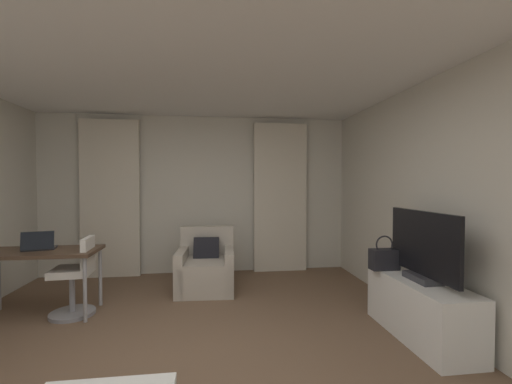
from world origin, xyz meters
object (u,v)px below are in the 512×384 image
object	(u,v)px
desk_chair	(76,281)
armchair	(206,269)
laptop	(39,246)
desk	(39,257)
tv_flatscreen	(423,248)
handbag_primary	(384,258)
tv_console	(420,309)

from	to	relation	value
desk_chair	armchair	bearing A→B (deg)	25.85
armchair	laptop	bearing A→B (deg)	-161.03
desk	laptop	bearing A→B (deg)	118.39
tv_flatscreen	armchair	bearing A→B (deg)	139.61
tv_flatscreen	handbag_primary	distance (m)	0.50
desk	tv_flatscreen	xyz separation A→B (m)	(3.91, -1.09, 0.21)
tv_console	handbag_primary	distance (m)	0.59
desk	tv_flatscreen	size ratio (longest dim) A/B	1.24
tv_console	handbag_primary	world-z (taller)	handbag_primary
laptop	tv_console	world-z (taller)	laptop
armchair	laptop	xyz separation A→B (m)	(-1.86, -0.64, 0.50)
tv_console	laptop	bearing A→B (deg)	164.45
laptop	handbag_primary	bearing A→B (deg)	-10.34
armchair	tv_console	bearing A→B (deg)	-39.88
desk_chair	handbag_primary	bearing A→B (deg)	-10.54
desk	handbag_primary	size ratio (longest dim) A/B	3.36
armchair	tv_flatscreen	bearing A→B (deg)	-40.39
armchair	handbag_primary	xyz separation A→B (m)	(1.93, -1.33, 0.40)
armchair	desk	xyz separation A→B (m)	(-1.84, -0.67, 0.38)
desk_chair	tv_flatscreen	size ratio (longest dim) A/B	0.89
desk_chair	handbag_primary	size ratio (longest dim) A/B	2.39
desk	laptop	world-z (taller)	laptop
tv_console	tv_flatscreen	xyz separation A→B (m)	(0.00, -0.03, 0.60)
laptop	handbag_primary	distance (m)	3.85
desk	tv_console	size ratio (longest dim) A/B	1.01
laptop	armchair	bearing A→B (deg)	18.97
desk_chair	laptop	world-z (taller)	laptop
armchair	laptop	size ratio (longest dim) A/B	2.30
armchair	handbag_primary	bearing A→B (deg)	-34.62
laptop	tv_flatscreen	world-z (taller)	tv_flatscreen
handbag_primary	tv_console	bearing A→B (deg)	-69.71
laptop	tv_flatscreen	bearing A→B (deg)	-15.98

